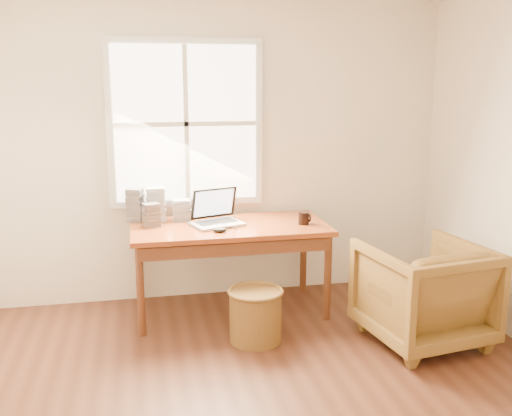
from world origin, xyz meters
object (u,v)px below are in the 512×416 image
at_px(desk, 230,227).
at_px(coffee_mug, 304,218).
at_px(wicker_stool, 256,316).
at_px(cd_stack_a, 156,205).
at_px(laptop, 217,209).
at_px(armchair, 423,292).

height_order(desk, coffee_mug, coffee_mug).
distance_m(wicker_stool, cd_stack_a, 1.28).
height_order(laptop, coffee_mug, laptop).
bearing_deg(laptop, coffee_mug, -27.16).
xyz_separation_m(wicker_stool, cd_stack_a, (-0.67, 0.84, 0.70)).
relative_size(desk, coffee_mug, 16.11).
xyz_separation_m(laptop, coffee_mug, (0.70, -0.10, -0.09)).
xyz_separation_m(armchair, wicker_stool, (-1.21, 0.25, -0.19)).
distance_m(desk, cd_stack_a, 0.65).
bearing_deg(wicker_stool, laptop, 107.73).
bearing_deg(armchair, wicker_stool, -20.13).
relative_size(wicker_stool, cd_stack_a, 1.35).
bearing_deg(laptop, armchair, -50.20).
distance_m(desk, armchair, 1.60).
relative_size(coffee_mug, cd_stack_a, 0.35).
distance_m(laptop, coffee_mug, 0.72).
bearing_deg(armchair, cd_stack_a, -38.46).
height_order(armchair, wicker_stool, armchair).
xyz_separation_m(armchair, cd_stack_a, (-1.88, 1.10, 0.51)).
bearing_deg(cd_stack_a, armchair, -30.20).
xyz_separation_m(wicker_stool, laptop, (-0.19, 0.61, 0.69)).
height_order(coffee_mug, cd_stack_a, cd_stack_a).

